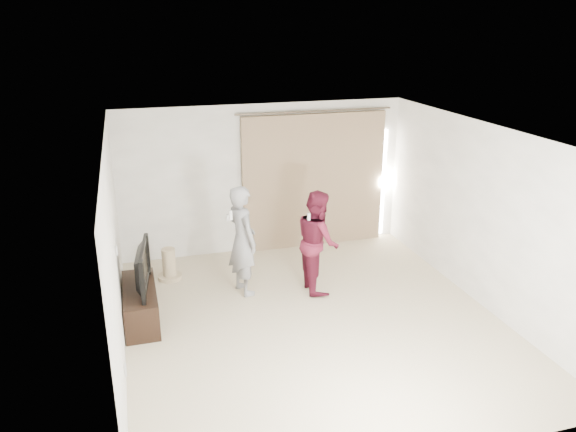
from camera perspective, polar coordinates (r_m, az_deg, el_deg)
The scene contains 10 objects.
floor at distance 7.86m, azimuth 2.61°, elevation -10.65°, with size 5.50×5.50×0.00m, color beige.
wall_back at distance 9.80m, azimuth -2.46°, elevation 3.82°, with size 5.00×0.04×2.60m, color white.
wall_left at distance 6.94m, azimuth -17.20°, elevation -3.80°, with size 0.04×5.50×2.60m.
ceiling at distance 6.93m, azimuth 2.94°, elevation 8.30°, with size 5.00×5.50×0.01m, color white.
curtain at distance 10.01m, azimuth 2.74°, elevation 3.58°, with size 2.80×0.11×2.46m.
tv_console at distance 8.02m, azimuth -14.76°, elevation -8.65°, with size 0.44×1.27×0.49m, color black.
tv at distance 7.79m, azimuth -15.10°, elevation -5.12°, with size 1.03×0.14×0.60m, color black.
scratching_post at distance 9.15m, azimuth -11.97°, elevation -5.06°, with size 0.39×0.39×0.51m.
person_man at distance 8.32m, azimuth -4.64°, elevation -2.48°, with size 0.56×0.70×1.67m.
person_woman at distance 8.43m, azimuth 3.03°, elevation -2.54°, with size 0.61×0.78×1.57m.
Camera 1 is at (-2.24, -6.42, 3.94)m, focal length 35.00 mm.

